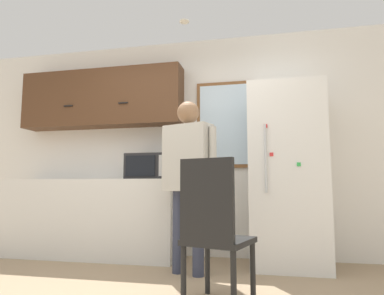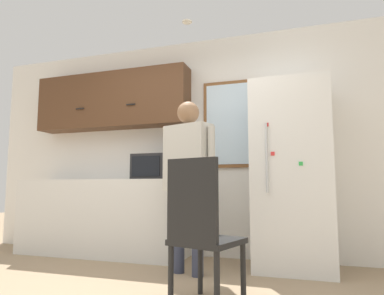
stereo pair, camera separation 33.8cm
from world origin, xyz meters
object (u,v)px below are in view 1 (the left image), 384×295
microwave (150,167)px  person (188,166)px  refrigerator (287,175)px  chair (213,227)px

microwave → person: person is taller
microwave → person: size_ratio=0.30×
refrigerator → chair: refrigerator is taller
person → refrigerator: size_ratio=0.88×
person → refrigerator: bearing=46.5°
refrigerator → chair: (-0.59, -1.35, -0.40)m
microwave → chair: microwave is taller
microwave → refrigerator: (1.55, -0.06, -0.11)m
person → chair: (0.38, -0.85, -0.48)m
chair → person: bearing=-49.2°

